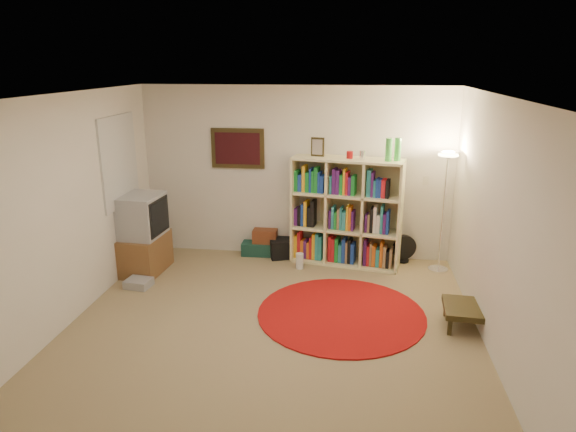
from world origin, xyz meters
The scene contains 12 objects.
room centered at (-0.05, 0.05, 1.26)m, with size 4.54×4.54×2.54m.
bookshelf centered at (0.73, 1.99, 0.74)m, with size 1.59×0.72×1.85m.
floor_lamp centered at (2.06, 1.87, 1.40)m, with size 0.34×0.34×1.69m.
floor_fan centered at (1.59, 2.12, 0.21)m, with size 0.37×0.23×0.41m.
tv_stand centered at (-2.00, 1.32, 0.53)m, with size 0.58×0.79×1.10m.
dvd_box centered at (-1.89, 0.79, 0.05)m, with size 0.35×0.30×0.10m.
suitcase centered at (-0.49, 2.21, 0.10)m, with size 0.61×0.40×0.20m.
wicker_basket centered at (-0.45, 2.17, 0.30)m, with size 0.36×0.26×0.20m.
duffel_bag centered at (-0.17, 2.11, 0.14)m, with size 0.49×0.45×0.28m.
paper_towel centered at (0.13, 1.68, 0.11)m, with size 0.11×0.11×0.23m.
red_rug centered at (0.75, 0.38, 0.01)m, with size 1.94×1.94×0.02m.
side_table centered at (2.15, 0.26, 0.21)m, with size 0.58×0.58×0.25m.
Camera 1 is at (0.83, -5.02, 2.82)m, focal length 32.00 mm.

